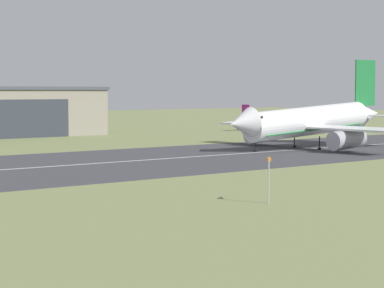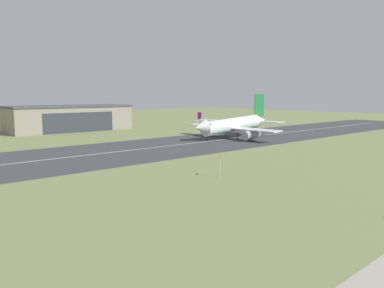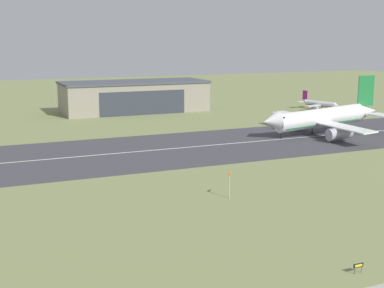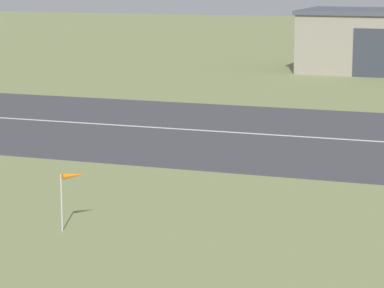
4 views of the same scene
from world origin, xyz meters
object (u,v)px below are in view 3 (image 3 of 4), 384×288
Objects in this scene: airplane_parked_west at (320,104)px; runway_sign at (358,266)px; windsock_pole at (231,175)px; airplane_landing at (321,118)px.

airplane_parked_west reaches higher than runway_sign.
airplane_parked_west is at bearing 46.33° from windsock_pole.
windsock_pole is 3.18× the size of runway_sign.
airplane_parked_west is 185.73m from runway_sign.
runway_sign is at bearing -125.16° from airplane_parked_west.
windsock_pole is 41.07m from runway_sign.
windsock_pole is at bearing -139.75° from airplane_landing.
airplane_landing is at bearing 40.25° from windsock_pole.
airplane_landing is 82.96m from windsock_pole.
airplane_parked_west reaches higher than windsock_pole.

